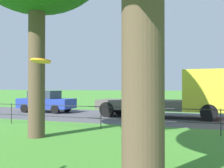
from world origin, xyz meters
TOP-DOWN VIEW (x-y plane):
  - street_strip at (0.00, 18.34)m, footprint 80.00×7.28m
  - park_fence at (0.00, 13.18)m, footprint 33.48×0.04m
  - frisbee at (0.04, 5.46)m, footprint 0.34×0.34m
  - car_blue_right at (-9.17, 19.02)m, footprint 4.01×1.84m
  - flatbed_truck_far_right at (0.10, 18.66)m, footprint 7.33×2.51m

SIDE VIEW (x-z plane):
  - street_strip at x=0.00m, z-range 0.00..0.01m
  - park_fence at x=0.00m, z-range 0.17..1.17m
  - car_blue_right at x=-9.17m, z-range 0.01..1.55m
  - flatbed_truck_far_right at x=0.10m, z-range -0.16..2.59m
  - frisbee at x=0.04m, z-range 2.11..2.17m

